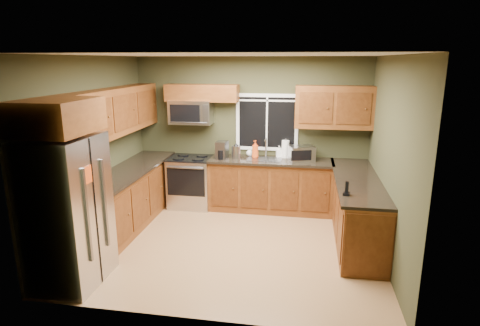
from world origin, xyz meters
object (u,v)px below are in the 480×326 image
(soap_bottle_b, at_px, (279,151))
(soap_bottle_c, at_px, (250,152))
(toaster_oven, at_px, (302,153))
(soap_bottle_a, at_px, (255,149))
(range, at_px, (191,181))
(paper_towel_roll, at_px, (285,149))
(kettle, at_px, (236,151))
(coffee_maker, at_px, (222,150))
(cordless_phone, at_px, (347,191))
(refrigerator, at_px, (68,212))
(microwave, at_px, (191,112))

(soap_bottle_b, bearing_deg, soap_bottle_c, 180.00)
(toaster_oven, distance_m, soap_bottle_a, 0.82)
(soap_bottle_c, bearing_deg, range, -167.62)
(soap_bottle_c, bearing_deg, paper_towel_roll, -1.76)
(kettle, bearing_deg, soap_bottle_c, 47.47)
(coffee_maker, distance_m, soap_bottle_b, 1.03)
(coffee_maker, distance_m, paper_towel_roll, 1.13)
(coffee_maker, distance_m, cordless_phone, 2.63)
(toaster_oven, relative_size, soap_bottle_b, 2.43)
(paper_towel_roll, bearing_deg, cordless_phone, -65.20)
(coffee_maker, height_order, soap_bottle_a, soap_bottle_a)
(refrigerator, height_order, paper_towel_roll, refrigerator)
(refrigerator, bearing_deg, paper_towel_roll, 51.28)
(range, relative_size, soap_bottle_a, 2.98)
(toaster_oven, xyz_separation_m, soap_bottle_c, (-0.94, 0.21, -0.05))
(microwave, relative_size, soap_bottle_c, 5.03)
(coffee_maker, xyz_separation_m, soap_bottle_c, (0.46, 0.27, -0.07))
(microwave, xyz_separation_m, kettle, (0.84, -0.13, -0.66))
(refrigerator, xyz_separation_m, soap_bottle_b, (2.27, 3.00, 0.14))
(soap_bottle_b, relative_size, cordless_phone, 1.08)
(range, relative_size, coffee_maker, 3.05)
(coffee_maker, bearing_deg, cordless_phone, -40.24)
(soap_bottle_a, bearing_deg, paper_towel_roll, 11.66)
(toaster_oven, height_order, paper_towel_roll, paper_towel_roll)
(soap_bottle_a, relative_size, soap_bottle_b, 1.55)
(soap_bottle_c, bearing_deg, soap_bottle_a, -47.14)
(soap_bottle_c, bearing_deg, kettle, -132.53)
(range, height_order, kettle, kettle)
(microwave, bearing_deg, toaster_oven, -3.28)
(toaster_oven, xyz_separation_m, paper_towel_roll, (-0.29, 0.19, 0.03))
(range, bearing_deg, microwave, 90.02)
(cordless_phone, bearing_deg, soap_bottle_b, 117.29)
(range, relative_size, soap_bottle_c, 6.21)
(microwave, height_order, coffee_maker, microwave)
(refrigerator, bearing_deg, cordless_phone, 17.43)
(soap_bottle_a, height_order, cordless_phone, soap_bottle_a)
(toaster_oven, bearing_deg, soap_bottle_a, 174.49)
(soap_bottle_a, distance_m, cordless_phone, 2.33)
(kettle, bearing_deg, range, -179.77)
(paper_towel_roll, height_order, soap_bottle_c, paper_towel_roll)
(range, bearing_deg, cordless_phone, -33.75)
(range, relative_size, soap_bottle_b, 4.62)
(paper_towel_roll, height_order, soap_bottle_a, paper_towel_roll)
(toaster_oven, distance_m, cordless_phone, 1.86)
(toaster_oven, relative_size, paper_towel_roll, 1.43)
(kettle, distance_m, paper_towel_roll, 0.88)
(refrigerator, bearing_deg, soap_bottle_c, 59.90)
(refrigerator, relative_size, microwave, 2.37)
(soap_bottle_b, bearing_deg, toaster_oven, -27.31)
(paper_towel_roll, height_order, soap_bottle_b, paper_towel_roll)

